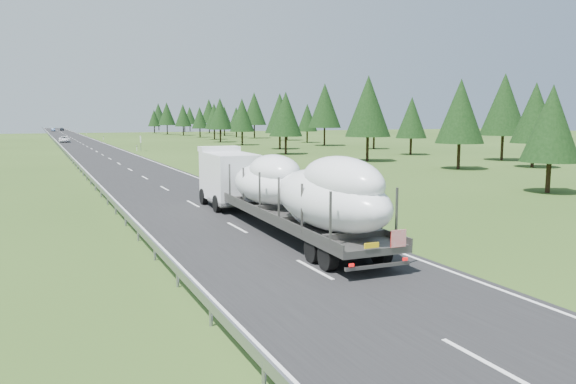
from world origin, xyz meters
name	(u,v)px	position (x,y,z in m)	size (l,w,h in m)	color
ground	(314,270)	(0.00, 0.00, 0.00)	(400.00, 400.00, 0.00)	#2A4416
road_surface	(87,146)	(0.00, 100.00, 0.01)	(10.00, 400.00, 0.02)	black
guardrail	(58,144)	(-5.30, 99.94, 0.60)	(0.10, 400.00, 0.76)	slate
marker_posts	(94,135)	(6.50, 155.00, 0.54)	(0.13, 350.08, 1.00)	silver
highway_sign	(141,140)	(7.20, 80.00, 1.81)	(0.08, 0.90, 2.60)	slate
tree_line_right	(285,112)	(40.03, 92.36, 6.82)	(28.01, 263.03, 12.57)	black
boat_truck	(282,187)	(1.80, 7.16, 2.31)	(3.39, 20.92, 4.27)	white
distant_van	(64,139)	(-3.16, 119.98, 0.72)	(2.37, 5.15, 1.43)	white
distant_car_dark	(62,129)	(1.50, 237.67, 0.68)	(1.60, 3.97, 1.35)	black
distant_car_blue	(53,130)	(-2.16, 227.94, 0.65)	(1.38, 3.94, 1.30)	#1A2D4A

